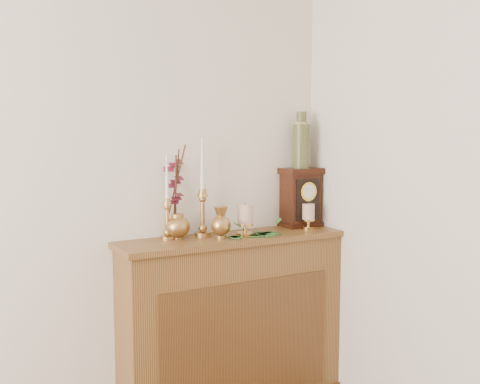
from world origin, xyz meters
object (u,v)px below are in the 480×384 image
candlestick_left (167,212)px  mantel_clock (301,198)px  ceramic_vase (301,143)px  candlestick_center (203,205)px  bud_vase (221,223)px  ginger_jar (175,196)px

candlestick_left → mantel_clock: bearing=0.2°
ceramic_vase → candlestick_center: bearing=-178.6°
mantel_clock → ceramic_vase: ceramic_vase is taller
candlestick_center → bud_vase: (0.05, -0.11, -0.09)m
candlestick_left → bud_vase: size_ratio=2.60×
bud_vase → ceramic_vase: bearing=12.1°
candlestick_left → ginger_jar: (0.06, 0.03, 0.07)m
bud_vase → ceramic_vase: size_ratio=0.52×
bud_vase → ceramic_vase: (0.58, 0.12, 0.40)m
ceramic_vase → ginger_jar: bearing=178.1°
bud_vase → ginger_jar: ginger_jar is taller
ginger_jar → mantel_clock: 0.76m
mantel_clock → ceramic_vase: 0.31m
mantel_clock → ginger_jar: bearing=176.9°
mantel_clock → candlestick_left: bearing=179.3°
candlestick_left → mantel_clock: candlestick_left is taller
candlestick_left → bud_vase: bearing=-25.6°
bud_vase → ginger_jar: 0.27m
candlestick_center → ceramic_vase: size_ratio=1.60×
bud_vase → ginger_jar: (-0.19, 0.15, 0.13)m
candlestick_center → ginger_jar: (-0.13, 0.04, 0.05)m
mantel_clock → ceramic_vase: bearing=90.0°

